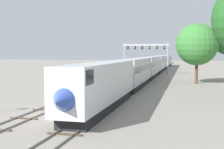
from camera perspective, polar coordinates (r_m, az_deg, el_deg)
ground_plane at (r=28.21m, az=-7.92°, el=-7.78°), size 400.00×400.00×0.00m
track_main at (r=86.21m, az=8.33°, el=0.29°), size 2.60×200.00×0.16m
track_near at (r=67.30m, az=2.00°, el=-0.74°), size 2.60×160.00×0.16m
passenger_train at (r=81.17m, az=8.01°, el=1.86°), size 3.04×122.75×4.80m
signal_gantry at (r=80.42m, az=6.37°, el=4.39°), size 12.10×0.49×8.39m
trackside_tree_left at (r=58.92m, az=15.65°, el=5.45°), size 7.81×7.81×11.22m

